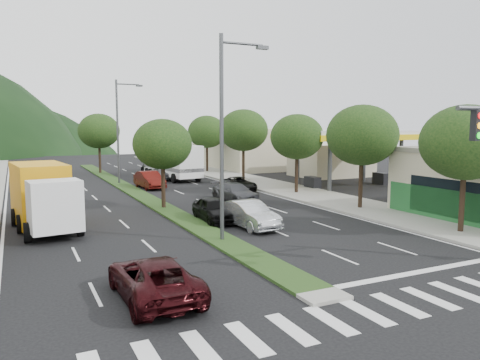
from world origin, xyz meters
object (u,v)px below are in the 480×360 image
car_queue_a (214,209)px  tree_r_b (362,135)px  tree_med_near (162,144)px  car_queue_c (149,180)px  streetlight_mid (120,126)px  box_truck (43,199)px  sedan_silver (249,214)px  tree_r_c (297,137)px  car_queue_e (163,172)px  tree_r_d (243,130)px  car_queue_b (235,192)px  tree_r_a (465,143)px  car_queue_f (153,168)px  tree_r_e (207,132)px  suv_maroon (154,278)px  car_queue_d (240,184)px  streetlight_near (226,128)px  tree_med_far (99,131)px  motorhome (172,161)px

car_queue_a → tree_r_b: bearing=-1.0°
tree_med_near → car_queue_c: size_ratio=1.29×
streetlight_mid → box_truck: streetlight_mid is taller
sedan_silver → box_truck: box_truck is taller
tree_r_c → car_queue_e: bearing=115.4°
tree_r_d → car_queue_b: tree_r_d is taller
tree_r_a → car_queue_f: bearing=100.8°
tree_r_e → suv_maroon: tree_r_e is taller
sedan_silver → car_queue_a: (-1.13, 2.40, -0.02)m
car_queue_e → tree_r_c: bearing=-60.3°
car_queue_d → car_queue_e: size_ratio=0.98×
streetlight_near → tree_r_b: bearing=18.7°
tree_r_c → suv_maroon: tree_r_c is taller
sedan_silver → car_queue_d: bearing=61.2°
tree_med_far → car_queue_b: 26.20m
tree_med_near → car_queue_a: (1.50, -5.37, -3.70)m
car_queue_d → tree_r_d: bearing=65.3°
tree_med_far → tree_r_b: bearing=-69.4°
streetlight_near → sedan_silver: (2.42, 2.23, -4.84)m
car_queue_a → car_queue_d: car_queue_a is taller
car_queue_a → box_truck: bearing=169.0°
tree_r_c → box_truck: (-19.75, -5.18, -3.05)m
tree_r_d → car_queue_d: 8.41m
tree_r_a → tree_r_c: (0.00, 16.00, -0.07)m
tree_med_far → car_queue_e: size_ratio=1.57×
tree_r_c → car_queue_c: size_ratio=1.39×
tree_r_e → box_truck: (-19.75, -25.18, -3.20)m
car_queue_b → box_truck: bearing=-170.8°
tree_r_c → motorhome: tree_r_c is taller
tree_r_d → car_queue_d: tree_r_d is taller
streetlight_mid → car_queue_a: 20.99m
car_queue_c → car_queue_e: 6.74m
streetlight_mid → motorhome: streetlight_mid is taller
car_queue_e → motorhome: size_ratio=0.45×
streetlight_near → car_queue_f: size_ratio=1.94×
car_queue_e → car_queue_d: bearing=-67.5°
car_queue_f → box_truck: size_ratio=0.69×
car_queue_b → car_queue_c: car_queue_c is taller
tree_r_c → streetlight_near: 16.85m
tree_r_b → tree_r_c: bearing=90.0°
car_queue_e → car_queue_f: car_queue_e is taller
tree_r_e → car_queue_e: size_ratio=1.52×
tree_r_d → streetlight_near: (-11.79, -22.00, 0.40)m
tree_r_e → car_queue_e: (-7.04, -5.18, -4.14)m
streetlight_near → motorhome: 27.89m
car_queue_c → car_queue_f: bearing=69.4°
tree_r_e → streetlight_near: (-11.79, -32.00, 0.69)m
tree_med_far → car_queue_d: tree_med_far is taller
tree_r_e → motorhome: 8.32m
tree_med_near → streetlight_mid: size_ratio=0.60×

